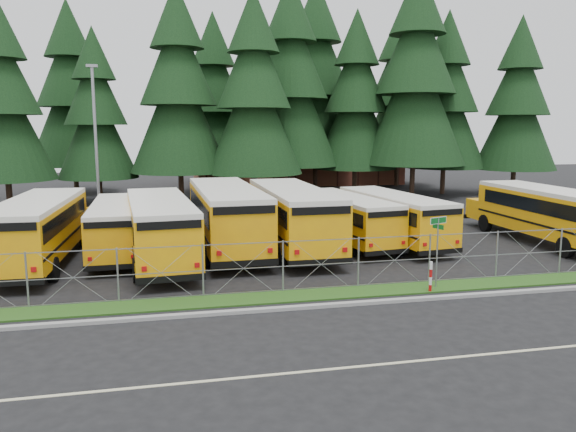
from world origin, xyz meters
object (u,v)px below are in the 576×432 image
(bus_4, at_px, (291,218))
(street_sign, at_px, (438,237))
(bus_1, at_px, (117,229))
(bus_0, at_px, (41,231))
(striped_bollard, at_px, (431,277))
(bus_6, at_px, (390,218))
(bus_2, at_px, (160,230))
(light_standard, at_px, (96,138))
(bus_east, at_px, (544,216))
(bus_3, at_px, (226,218))
(bus_5, at_px, (344,220))

(bus_4, xyz_separation_m, street_sign, (3.92, -8.25, 0.44))
(bus_1, bearing_deg, bus_0, -161.69)
(striped_bollard, bearing_deg, bus_6, 77.05)
(bus_2, xyz_separation_m, street_sign, (10.47, -6.74, 0.54))
(striped_bollard, distance_m, light_standard, 24.79)
(bus_6, bearing_deg, bus_east, -19.55)
(bus_6, relative_size, striped_bollard, 8.51)
(bus_4, xyz_separation_m, bus_east, (13.58, -1.57, -0.10))
(bus_0, xyz_separation_m, striped_bollard, (15.30, -7.97, -0.91))
(bus_0, bearing_deg, bus_6, 5.21)
(bus_2, distance_m, bus_6, 12.18)
(bus_3, bearing_deg, striped_bollard, -55.71)
(bus_east, relative_size, striped_bollard, 9.46)
(bus_0, bearing_deg, bus_east, 0.21)
(bus_4, xyz_separation_m, bus_6, (5.51, 0.21, -0.25))
(bus_6, bearing_deg, bus_2, -179.00)
(bus_2, height_order, striped_bollard, bus_2)
(bus_2, bearing_deg, bus_3, 27.54)
(street_sign, bearing_deg, bus_0, 154.50)
(bus_1, xyz_separation_m, bus_east, (22.16, -1.99, 0.19))
(bus_1, height_order, bus_2, bus_2)
(bus_3, height_order, bus_4, bus_3)
(bus_6, xyz_separation_m, light_standard, (-16.07, 10.93, 4.16))
(bus_0, height_order, bus_5, bus_0)
(bus_east, height_order, light_standard, light_standard)
(bus_0, xyz_separation_m, bus_2, (5.29, -0.78, -0.01))
(bus_1, xyz_separation_m, bus_2, (2.03, -1.94, 0.19))
(bus_0, distance_m, bus_3, 8.66)
(bus_2, bearing_deg, bus_east, -4.84)
(bus_6, bearing_deg, bus_5, 164.77)
(bus_3, xyz_separation_m, striped_bollard, (6.74, -9.26, -1.03))
(bus_3, relative_size, light_standard, 1.22)
(bus_6, bearing_deg, bus_0, 176.00)
(bus_2, height_order, bus_4, bus_4)
(bus_2, xyz_separation_m, bus_6, (12.06, 1.72, -0.15))
(bus_3, xyz_separation_m, bus_6, (8.79, -0.34, -0.29))
(bus_2, distance_m, bus_4, 6.72)
(bus_5, height_order, bus_6, bus_6)
(bus_5, height_order, striped_bollard, bus_5)
(bus_3, xyz_separation_m, light_standard, (-7.28, 10.59, 3.87))
(bus_5, bearing_deg, bus_6, -15.99)
(bus_3, bearing_deg, bus_east, -8.92)
(bus_0, height_order, light_standard, light_standard)
(bus_0, height_order, street_sign, bus_0)
(bus_4, bearing_deg, bus_2, -167.41)
(bus_1, relative_size, striped_bollard, 8.25)
(bus_0, height_order, striped_bollard, bus_0)
(bus_1, distance_m, street_sign, 15.23)
(bus_6, xyz_separation_m, street_sign, (-1.59, -8.46, 0.70))
(bus_2, height_order, bus_5, bus_2)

